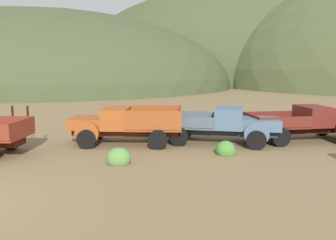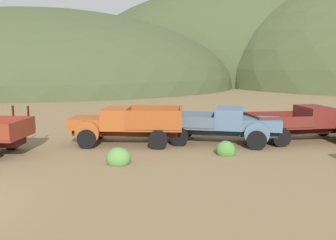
{
  "view_description": "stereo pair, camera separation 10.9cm",
  "coord_description": "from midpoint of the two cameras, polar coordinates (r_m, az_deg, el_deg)",
  "views": [
    {
      "loc": [
        7.32,
        -8.55,
        4.08
      ],
      "look_at": [
        6.25,
        6.92,
        1.58
      ],
      "focal_mm": 36.37,
      "sensor_mm": 36.0,
      "label": 1
    },
    {
      "loc": [
        7.43,
        -8.55,
        4.08
      ],
      "look_at": [
        6.25,
        6.92,
        1.58
      ],
      "focal_mm": 36.37,
      "sensor_mm": 36.0,
      "label": 2
    }
  ],
  "objects": [
    {
      "name": "truck_oxblood",
      "position": [
        20.08,
        22.69,
        -0.39
      ],
      "size": [
        6.34,
        3.49,
        1.89
      ],
      "rotation": [
        0.0,
        0.0,
        0.22
      ],
      "color": "black",
      "rests_on": "ground"
    },
    {
      "name": "truck_oxide_orange",
      "position": [
        17.93,
        -8.38,
        -0.77
      ],
      "size": [
        5.84,
        2.68,
        1.91
      ],
      "rotation": [
        0.0,
        0.0,
        3.17
      ],
      "color": "#51220D",
      "rests_on": "ground"
    },
    {
      "name": "hill_far_left",
      "position": [
        90.54,
        17.07,
        6.18
      ],
      "size": [
        105.92,
        56.87,
        48.98
      ],
      "primitive_type": "ellipsoid",
      "color": "#424C2D",
      "rests_on": "ground"
    },
    {
      "name": "bush_front_left",
      "position": [
        15.92,
        9.49,
        -5.07
      ],
      "size": [
        0.89,
        0.8,
        0.84
      ],
      "color": "#4C8438",
      "rests_on": "ground"
    },
    {
      "name": "bush_between_trucks",
      "position": [
        22.69,
        19.77,
        -1.09
      ],
      "size": [
        1.4,
        0.97,
        0.99
      ],
      "color": "olive",
      "rests_on": "ground"
    },
    {
      "name": "hill_far_right",
      "position": [
        71.3,
        -20.14,
        5.33
      ],
      "size": [
        72.45,
        61.39,
        28.56
      ],
      "primitive_type": "ellipsoid",
      "color": "#424C2D",
      "rests_on": "ground"
    },
    {
      "name": "bush_lone_scrub",
      "position": [
        14.42,
        -8.34,
        -6.42
      ],
      "size": [
        1.03,
        0.93,
        0.9
      ],
      "color": "#5B8E42",
      "rests_on": "ground"
    },
    {
      "name": "truck_chalk_blue",
      "position": [
        18.09,
        9.73,
        -0.78
      ],
      "size": [
        6.52,
        3.16,
        1.89
      ],
      "rotation": [
        0.0,
        0.0,
        -0.14
      ],
      "color": "#262D39",
      "rests_on": "ground"
    }
  ]
}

